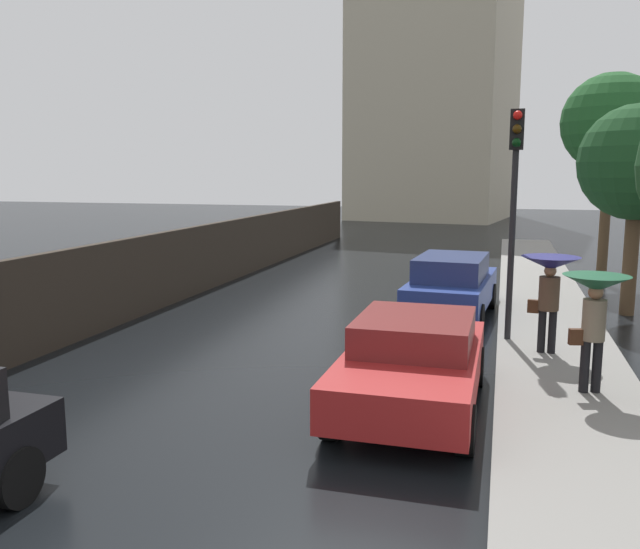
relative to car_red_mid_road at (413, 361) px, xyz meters
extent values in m
cylinder|color=black|center=(-3.54, -3.92, -0.39)|extent=(0.22, 0.63, 0.63)
cube|color=maroon|center=(0.00, -0.04, -0.10)|extent=(1.86, 4.14, 0.58)
cube|color=maroon|center=(0.00, 0.13, 0.41)|extent=(1.63, 1.96, 0.45)
cylinder|color=black|center=(-0.84, 1.33, -0.39)|extent=(0.22, 0.63, 0.63)
cylinder|color=black|center=(0.85, 1.32, -0.39)|extent=(0.22, 0.63, 0.63)
cylinder|color=black|center=(-0.85, -1.40, -0.39)|extent=(0.22, 0.63, 0.63)
cylinder|color=black|center=(0.84, -1.41, -0.39)|extent=(0.22, 0.63, 0.63)
cube|color=navy|center=(0.07, 6.34, -0.08)|extent=(1.99, 4.25, 0.63)
cube|color=navy|center=(0.06, 6.14, 0.51)|extent=(1.65, 2.37, 0.54)
cylinder|color=black|center=(-0.60, 7.76, -0.40)|extent=(0.27, 0.64, 0.62)
cylinder|color=black|center=(0.95, 7.64, -0.40)|extent=(0.27, 0.64, 0.62)
cylinder|color=black|center=(-0.80, 5.04, -0.40)|extent=(0.27, 0.64, 0.62)
cylinder|color=black|center=(0.74, 4.92, -0.40)|extent=(0.27, 0.64, 0.62)
cylinder|color=black|center=(2.44, 1.00, -0.17)|extent=(0.14, 0.14, 0.80)
cylinder|color=black|center=(2.61, 1.05, -0.17)|extent=(0.14, 0.14, 0.80)
cylinder|color=#726651|center=(2.52, 1.03, 0.54)|extent=(0.34, 0.34, 0.62)
sphere|color=#8C6647|center=(2.52, 1.03, 0.96)|extent=(0.22, 0.22, 0.22)
cube|color=#3F2314|center=(2.28, 0.97, 0.28)|extent=(0.22, 0.15, 0.24)
cylinder|color=#4C4C51|center=(2.52, 1.03, 0.85)|extent=(0.02, 0.02, 0.73)
cone|color=#144C2D|center=(2.52, 1.03, 1.09)|extent=(0.96, 0.96, 0.24)
cylinder|color=black|center=(2.11, 3.12, -0.17)|extent=(0.14, 0.14, 0.79)
cylinder|color=black|center=(1.93, 3.14, -0.17)|extent=(0.14, 0.14, 0.79)
cylinder|color=#4C3828|center=(2.02, 3.13, 0.53)|extent=(0.36, 0.36, 0.61)
sphere|color=#8C6647|center=(2.02, 3.13, 0.95)|extent=(0.22, 0.22, 0.22)
cube|color=#3F2314|center=(1.76, 3.16, 0.28)|extent=(0.21, 0.12, 0.24)
cylinder|color=#4C4C51|center=(2.02, 3.13, 0.84)|extent=(0.02, 0.02, 0.73)
cone|color=navy|center=(2.02, 3.13, 1.09)|extent=(1.03, 1.03, 0.24)
cylinder|color=black|center=(1.35, 3.98, 1.28)|extent=(0.12, 0.12, 3.69)
cube|color=black|center=(1.35, 3.98, 3.49)|extent=(0.26, 0.26, 0.75)
sphere|color=red|center=(1.35, 3.80, 3.74)|extent=(0.17, 0.17, 0.17)
sphere|color=#392405|center=(1.35, 3.80, 3.49)|extent=(0.17, 0.17, 0.17)
sphere|color=black|center=(1.35, 3.80, 3.24)|extent=(0.17, 0.17, 0.17)
cylinder|color=#4C3823|center=(4.16, 12.39, 1.21)|extent=(0.31, 0.31, 3.84)
sphere|color=#1E5123|center=(4.16, 12.39, 4.16)|extent=(2.93, 2.93, 2.93)
cylinder|color=#4C3823|center=(4.13, 7.69, 0.63)|extent=(0.34, 0.34, 2.68)
sphere|color=#19421E|center=(4.13, 7.69, 2.92)|extent=(2.71, 2.71, 2.71)
cube|color=#B2A88E|center=(-3.89, 40.28, 11.17)|extent=(11.83, 12.62, 23.76)
camera|label=1|loc=(1.17, -9.12, 2.71)|focal=36.58mm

